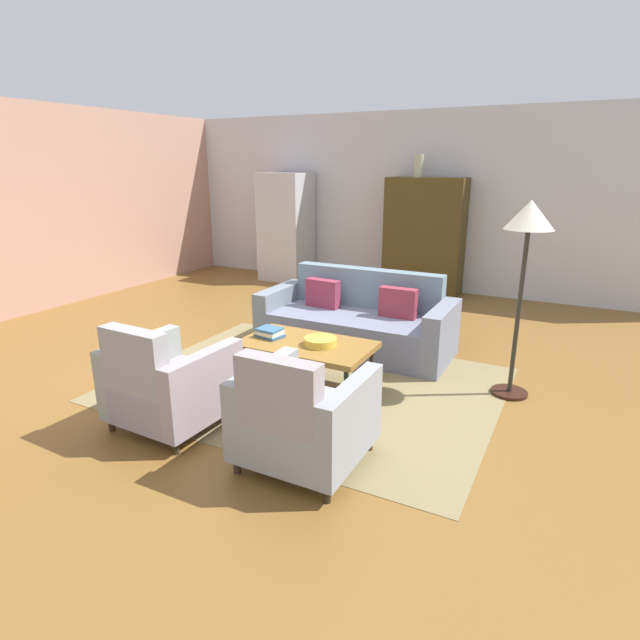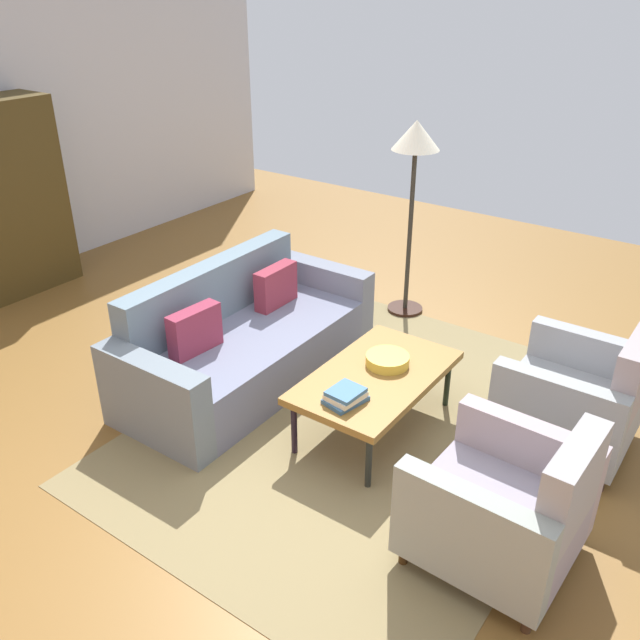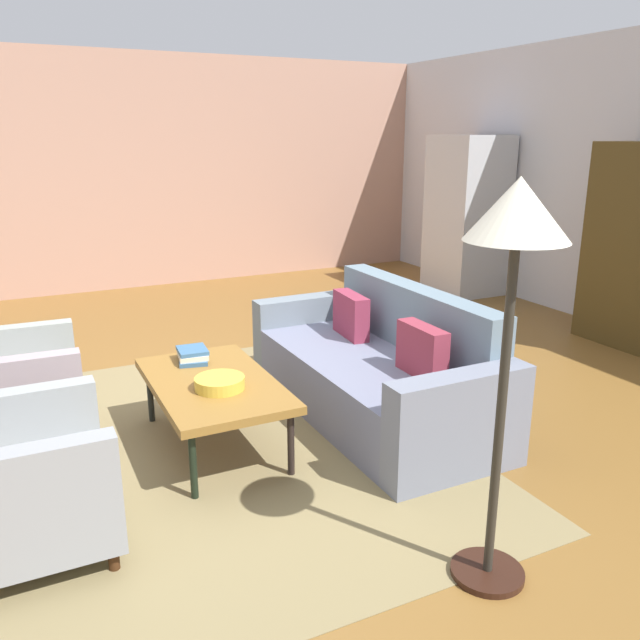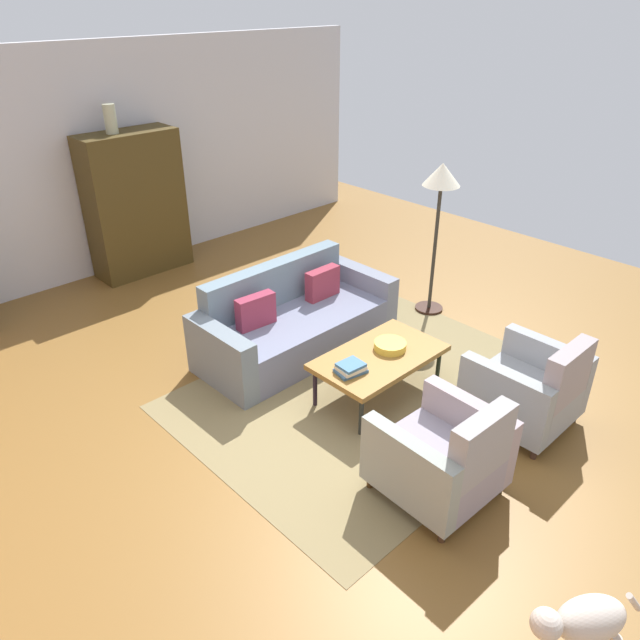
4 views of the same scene
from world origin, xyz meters
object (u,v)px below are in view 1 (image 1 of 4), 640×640
(fruit_bowl, at_px, (320,341))
(floor_lamp, at_px, (528,234))
(armchair_left, at_px, (166,386))
(armchair_right, at_px, (301,421))
(book_stack, at_px, (270,333))
(refrigerator, at_px, (286,227))
(couch, at_px, (358,323))
(cabinet, at_px, (424,237))
(vase_tall, at_px, (419,166))
(coffee_table, at_px, (307,346))

(fruit_bowl, xyz_separation_m, floor_lamp, (1.56, 0.71, 0.97))
(armchair_left, height_order, armchair_right, same)
(armchair_left, xyz_separation_m, book_stack, (0.21, 1.15, 0.13))
(refrigerator, xyz_separation_m, floor_lamp, (4.29, -3.23, 0.52))
(couch, bearing_deg, armchair_right, 103.99)
(book_stack, xyz_separation_m, cabinet, (0.26, 4.06, 0.42))
(book_stack, relative_size, vase_tall, 0.85)
(coffee_table, height_order, vase_tall, vase_tall)
(armchair_left, height_order, fruit_bowl, armchair_left)
(cabinet, height_order, refrigerator, refrigerator)
(armchair_left, distance_m, cabinet, 5.26)
(book_stack, height_order, floor_lamp, floor_lamp)
(armchair_right, distance_m, book_stack, 1.52)
(fruit_bowl, bearing_deg, armchair_right, -68.63)
(couch, xyz_separation_m, coffee_table, (0.00, -1.19, 0.11))
(fruit_bowl, relative_size, vase_tall, 0.88)
(coffee_table, distance_m, refrigerator, 4.74)
(vase_tall, distance_m, floor_lamp, 3.91)
(armchair_right, relative_size, floor_lamp, 0.51)
(armchair_left, distance_m, vase_tall, 5.46)
(cabinet, bearing_deg, book_stack, -93.71)
(armchair_left, height_order, refrigerator, refrigerator)
(vase_tall, bearing_deg, book_stack, -91.60)
(armchair_right, distance_m, vase_tall, 5.52)
(fruit_bowl, bearing_deg, floor_lamp, 24.30)
(coffee_table, height_order, floor_lamp, floor_lamp)
(armchair_left, xyz_separation_m, floor_lamp, (2.31, 1.87, 1.10))
(coffee_table, bearing_deg, armchair_left, -117.32)
(refrigerator, bearing_deg, floor_lamp, -37.00)
(couch, xyz_separation_m, armchair_left, (-0.60, -2.35, 0.06))
(coffee_table, xyz_separation_m, refrigerator, (-2.59, 3.94, 0.53))
(couch, bearing_deg, floor_lamp, 163.91)
(fruit_bowl, distance_m, floor_lamp, 1.97)
(couch, distance_m, fruit_bowl, 1.21)
(cabinet, bearing_deg, armchair_right, -82.08)
(book_stack, distance_m, vase_tall, 4.32)
(armchair_right, height_order, refrigerator, refrigerator)
(couch, height_order, floor_lamp, floor_lamp)
(couch, xyz_separation_m, fruit_bowl, (0.14, -1.19, 0.18))
(fruit_bowl, xyz_separation_m, vase_tall, (-0.42, 4.04, 1.50))
(cabinet, distance_m, refrigerator, 2.47)
(floor_lamp, bearing_deg, couch, 164.24)
(fruit_bowl, xyz_separation_m, refrigerator, (-2.73, 3.94, 0.46))
(cabinet, relative_size, vase_tall, 5.39)
(couch, relative_size, vase_tall, 6.30)
(couch, distance_m, armchair_right, 2.43)
(book_stack, xyz_separation_m, vase_tall, (0.11, 4.05, 1.49))
(coffee_table, distance_m, book_stack, 0.40)
(armchair_left, relative_size, fruit_bowl, 3.00)
(vase_tall, bearing_deg, couch, -84.51)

